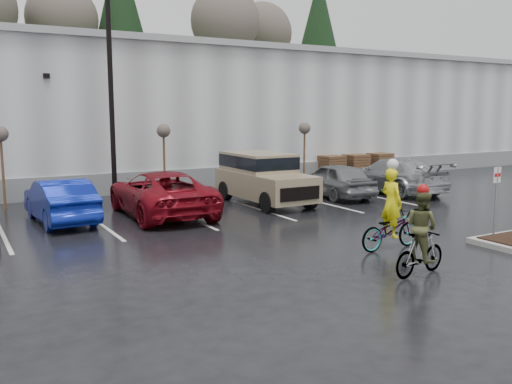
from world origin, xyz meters
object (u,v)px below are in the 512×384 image
lamppost (110,61)px  pallet_stack_c (379,165)px  suv_tan (265,179)px  cyclist_hivis (391,222)px  sapling_west (1,138)px  car_far_silver (393,175)px  pallet_stack_b (355,166)px  cyclist_olive (421,242)px  sapling_east (305,132)px  sapling_mid (164,135)px  fire_lane_sign (496,194)px  car_grey (335,180)px  car_blue (60,200)px  pallet_stack_a (331,168)px  car_red (161,193)px

lamppost → pallet_stack_c: bearing=7.1°
suv_tan → cyclist_hivis: (-0.77, -8.02, -0.27)m
lamppost → sapling_west: bearing=166.0°
suv_tan → car_far_silver: 6.73m
lamppost → pallet_stack_b: size_ratio=6.83×
car_far_silver → cyclist_olive: cyclist_olive is taller
sapling_east → cyclist_hivis: size_ratio=1.29×
sapling_mid → suv_tan: bearing=-53.9°
fire_lane_sign → car_grey: fire_lane_sign is taller
lamppost → suv_tan: bearing=-28.6°
pallet_stack_c → cyclist_olive: size_ratio=0.64×
lamppost → car_blue: 6.18m
suv_tan → cyclist_olive: size_ratio=2.40×
sapling_west → lamppost: bearing=-14.0°
pallet_stack_a → fire_lane_sign: bearing=-108.8°
pallet_stack_b → car_grey: size_ratio=0.30×
pallet_stack_a → cyclist_hivis: 15.17m
pallet_stack_a → cyclist_olive: 17.57m
suv_tan → sapling_mid: bearing=126.1°
lamppost → car_grey: 10.60m
fire_lane_sign → car_red: (-6.99, 8.62, -0.59)m
lamppost → suv_tan: lamppost is taller
car_far_silver → cyclist_hivis: cyclist_hivis is taller
car_blue → car_red: 3.43m
lamppost → pallet_stack_b: lamppost is taller
sapling_east → car_blue: (-12.58, -3.67, -1.98)m
pallet_stack_b → car_grey: bearing=-137.1°
sapling_east → pallet_stack_b: sapling_east is taller
pallet_stack_c → car_grey: (-7.07, -4.90, 0.09)m
pallet_stack_a → car_far_silver: car_far_silver is taller
sapling_mid → sapling_east: bearing=0.0°
car_far_silver → pallet_stack_c: bearing=-124.7°
car_grey → pallet_stack_a: bearing=-121.1°
cyclist_olive → cyclist_hivis: bearing=-34.7°
fire_lane_sign → cyclist_hivis: bearing=165.1°
car_blue → pallet_stack_c: bearing=-169.1°
car_grey → sapling_mid: bearing=-26.3°
lamppost → cyclist_hivis: size_ratio=3.71×
car_red → cyclist_olive: 10.25m
sapling_east → cyclist_hivis: 13.26m
sapling_east → car_grey: (-1.07, -3.90, -1.97)m
sapling_mid → fire_lane_sign: (5.30, -12.80, -1.32)m
pallet_stack_a → car_grey: (-3.57, -4.90, 0.09)m
pallet_stack_c → car_blue: bearing=-165.9°
lamppost → fire_lane_sign: lamppost is taller
pallet_stack_a → car_blue: 15.79m
fire_lane_sign → cyclist_hivis: 3.38m
sapling_mid → suv_tan: sapling_mid is taller
sapling_west → car_red: (4.81, -4.18, -1.92)m
car_red → cyclist_olive: (2.67, -9.90, -0.03)m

